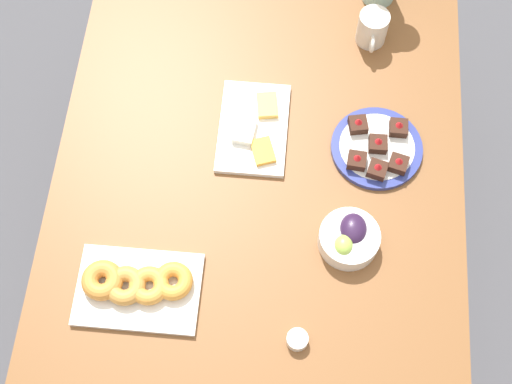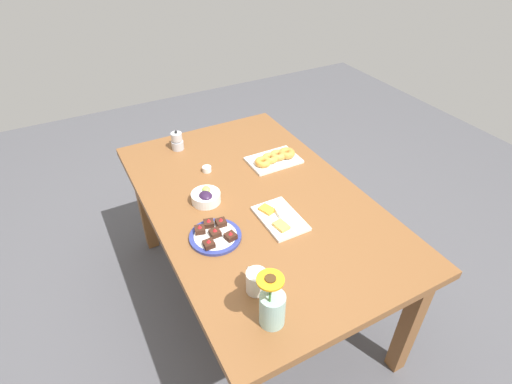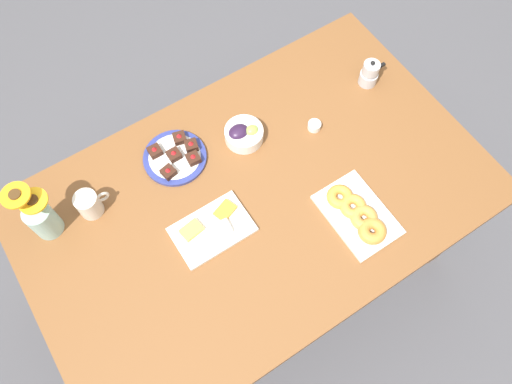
% 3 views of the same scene
% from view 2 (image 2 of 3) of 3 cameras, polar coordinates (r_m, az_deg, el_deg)
% --- Properties ---
extents(ground_plane, '(6.00, 6.00, 0.00)m').
position_cam_2_polar(ground_plane, '(2.48, -0.00, -14.52)').
color(ground_plane, '#4C4C51').
extents(dining_table, '(1.60, 1.00, 0.74)m').
position_cam_2_polar(dining_table, '(2.01, -0.00, -2.85)').
color(dining_table, brown).
rests_on(dining_table, ground_plane).
extents(coffee_mug, '(0.11, 0.08, 0.09)m').
position_cam_2_polar(coffee_mug, '(1.51, 0.04, -12.61)').
color(coffee_mug, beige).
rests_on(coffee_mug, dining_table).
extents(grape_bowl, '(0.14, 0.14, 0.07)m').
position_cam_2_polar(grape_bowl, '(1.93, -7.16, -0.69)').
color(grape_bowl, white).
rests_on(grape_bowl, dining_table).
extents(cheese_platter, '(0.26, 0.17, 0.03)m').
position_cam_2_polar(cheese_platter, '(1.83, 3.38, -3.70)').
color(cheese_platter, white).
rests_on(cheese_platter, dining_table).
extents(croissant_platter, '(0.19, 0.28, 0.05)m').
position_cam_2_polar(croissant_platter, '(2.21, 2.67, 4.86)').
color(croissant_platter, white).
rests_on(croissant_platter, dining_table).
extents(jam_cup_honey, '(0.05, 0.05, 0.03)m').
position_cam_2_polar(jam_cup_honey, '(2.15, -7.04, 3.30)').
color(jam_cup_honey, white).
rests_on(jam_cup_honey, dining_table).
extents(dessert_plate, '(0.23, 0.23, 0.05)m').
position_cam_2_polar(dessert_plate, '(1.75, -5.86, -6.17)').
color(dessert_plate, navy).
rests_on(dessert_plate, dining_table).
extents(flower_vase, '(0.12, 0.11, 0.25)m').
position_cam_2_polar(flower_vase, '(1.40, 2.31, -15.93)').
color(flower_vase, '#99C1B7').
rests_on(flower_vase, dining_table).
extents(moka_pot, '(0.11, 0.07, 0.12)m').
position_cam_2_polar(moka_pot, '(2.36, -11.20, 7.12)').
color(moka_pot, '#B7B7BC').
rests_on(moka_pot, dining_table).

